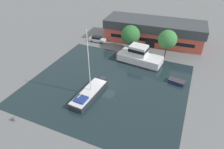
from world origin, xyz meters
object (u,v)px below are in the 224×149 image
object	(u,v)px
quay_tree_by_water	(130,35)
warehouse_building	(154,31)
motor_cruiser	(139,56)
small_dinghy	(177,82)
quay_tree_near_building	(168,39)
sailboat_moored	(89,93)
parked_car	(97,39)

from	to	relation	value
quay_tree_by_water	warehouse_building	bearing A→B (deg)	61.10
quay_tree_by_water	motor_cruiser	world-z (taller)	quay_tree_by_water
small_dinghy	quay_tree_by_water	bearing A→B (deg)	62.05
quay_tree_near_building	motor_cruiser	bearing A→B (deg)	-138.12
warehouse_building	quay_tree_by_water	size ratio (longest dim) A/B	4.23
quay_tree_near_building	quay_tree_by_water	world-z (taller)	quay_tree_near_building
warehouse_building	motor_cruiser	xyz separation A→B (m)	(-0.03, -12.99, -1.48)
sailboat_moored	small_dinghy	world-z (taller)	sailboat_moored
warehouse_building	motor_cruiser	world-z (taller)	warehouse_building
parked_car	motor_cruiser	bearing A→B (deg)	64.03
motor_cruiser	quay_tree_by_water	bearing A→B (deg)	43.63
parked_car	small_dinghy	bearing A→B (deg)	62.17
quay_tree_by_water	small_dinghy	size ratio (longest dim) A/B	1.89
quay_tree_by_water	motor_cruiser	xyz separation A→B (m)	(4.16, -5.41, -2.50)
quay_tree_near_building	small_dinghy	world-z (taller)	quay_tree_near_building
quay_tree_by_water	sailboat_moored	world-z (taller)	sailboat_moored
small_dinghy	quay_tree_near_building	bearing A→B (deg)	33.61
warehouse_building	quay_tree_near_building	xyz separation A→B (m)	(5.01, -8.48, 1.77)
quay_tree_by_water	sailboat_moored	xyz separation A→B (m)	(-0.53, -20.67, -3.36)
parked_car	motor_cruiser	world-z (taller)	motor_cruiser
quay_tree_by_water	motor_cruiser	distance (m)	7.26
quay_tree_by_water	sailboat_moored	bearing A→B (deg)	-91.48
quay_tree_near_building	sailboat_moored	size ratio (longest dim) A/B	0.56
motor_cruiser	small_dinghy	bearing A→B (deg)	-112.46
quay_tree_by_water	parked_car	size ratio (longest dim) A/B	1.37
quay_tree_by_water	small_dinghy	bearing A→B (deg)	-37.91
motor_cruiser	small_dinghy	size ratio (longest dim) A/B	3.10
quay_tree_near_building	quay_tree_by_water	distance (m)	9.27
quay_tree_by_water	sailboat_moored	distance (m)	20.95
motor_cruiser	small_dinghy	xyz separation A→B (m)	(9.21, -5.00, -1.12)
small_dinghy	motor_cruiser	bearing A→B (deg)	71.44
parked_car	motor_cruiser	size ratio (longest dim) A/B	0.45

